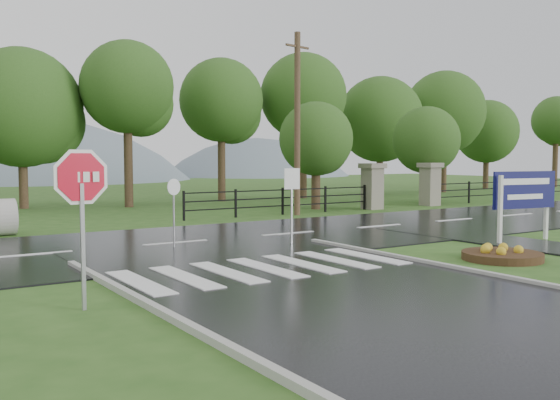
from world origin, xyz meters
TOP-DOWN VIEW (x-y plane):
  - ground at (0.00, 0.00)m, footprint 120.00×120.00m
  - main_road at (0.00, 10.00)m, footprint 90.00×8.00m
  - walkway at (8.50, 4.00)m, footprint 2.20×11.00m
  - crosswalk at (0.00, 5.00)m, footprint 6.50×2.80m
  - pillar_west at (13.00, 16.00)m, footprint 1.00×1.00m
  - pillar_east at (17.00, 16.00)m, footprint 1.00×1.00m
  - fence_west at (7.75, 16.00)m, footprint 9.58×0.08m
  - fence_east at (27.75, 16.00)m, footprint 20.58×0.08m
  - treeline at (1.00, 24.00)m, footprint 83.20×5.20m
  - stop_sign at (-4.50, 3.56)m, footprint 1.28×0.15m
  - estate_billboard at (8.98, 4.69)m, footprint 2.42×0.42m
  - flower_bed at (5.67, 2.94)m, footprint 1.97×1.97m
  - reg_sign_small at (2.77, 8.00)m, footprint 0.50×0.08m
  - reg_sign_round at (-0.42, 9.14)m, footprint 0.44×0.15m
  - utility_pole_east at (8.18, 15.50)m, footprint 1.40×0.39m
  - entrance_tree_left at (10.68, 17.50)m, footprint 3.60×3.60m
  - entrance_tree_right at (18.24, 17.50)m, footprint 3.70×3.70m

SIDE VIEW (x-z plane):
  - ground at x=0.00m, z-range 0.00..0.00m
  - main_road at x=0.00m, z-range -0.02..0.02m
  - walkway at x=8.50m, z-range -0.02..0.02m
  - treeline at x=1.00m, z-range -5.00..5.00m
  - crosswalk at x=0.00m, z-range 0.05..0.07m
  - flower_bed at x=5.67m, z-range -0.05..0.34m
  - fence_west at x=7.75m, z-range 0.12..1.32m
  - fence_east at x=27.75m, z-range 0.14..1.34m
  - pillar_west at x=13.00m, z-range 0.06..2.30m
  - pillar_east at x=17.00m, z-range 0.06..2.30m
  - reg_sign_round at x=-0.42m, z-range 0.29..2.25m
  - estate_billboard at x=8.98m, z-range 0.40..2.53m
  - reg_sign_small at x=2.77m, z-range 0.46..2.69m
  - stop_sign at x=-4.50m, z-range 0.55..3.44m
  - entrance_tree_left at x=10.68m, z-range 0.79..6.02m
  - entrance_tree_right at x=18.24m, z-range 0.79..6.12m
  - utility_pole_east at x=8.18m, z-range 0.06..7.99m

